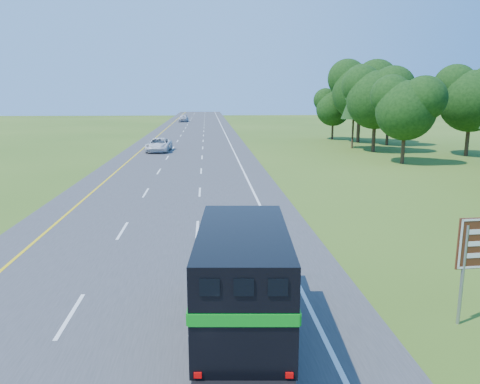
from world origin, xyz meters
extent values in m
cube|color=#38383A|center=(0.00, 50.00, 0.02)|extent=(15.00, 260.00, 0.04)
cube|color=yellow|center=(-5.50, 50.00, 0.04)|extent=(0.15, 260.00, 0.01)
cube|color=white|center=(5.50, 50.00, 0.04)|extent=(0.15, 260.00, 0.01)
cylinder|color=black|center=(2.54, 12.44, 0.54)|extent=(0.39, 1.01, 0.99)
cylinder|color=black|center=(4.43, 12.31, 0.54)|extent=(0.39, 1.01, 0.99)
cylinder|color=black|center=(2.24, 8.13, 0.54)|extent=(0.39, 1.01, 0.99)
cylinder|color=black|center=(4.12, 7.99, 0.54)|extent=(0.39, 1.01, 0.99)
cylinder|color=black|center=(2.16, 7.05, 0.54)|extent=(0.39, 1.01, 0.99)
cylinder|color=black|center=(4.05, 6.91, 0.54)|extent=(0.39, 1.01, 0.99)
cube|color=black|center=(3.28, 9.50, 0.64)|extent=(2.67, 7.35, 0.25)
cube|color=black|center=(3.48, 12.28, 1.63)|extent=(2.32, 1.78, 1.71)
cube|color=black|center=(3.54, 13.11, 2.08)|extent=(1.98, 0.20, 0.54)
cube|color=black|center=(3.24, 8.87, 2.01)|extent=(2.62, 5.38, 2.48)
cube|color=#089316|center=(3.05, 6.24, 2.13)|extent=(2.25, 0.20, 0.27)
cube|color=#089316|center=(2.10, 8.95, 2.13)|extent=(0.41, 5.22, 0.27)
cube|color=#089316|center=(4.38, 8.79, 2.13)|extent=(0.41, 5.22, 0.27)
cube|color=black|center=(2.38, 6.29, 2.84)|extent=(0.41, 0.06, 0.36)
cube|color=black|center=(3.05, 6.24, 2.84)|extent=(0.41, 0.06, 0.36)
cube|color=black|center=(3.72, 6.19, 2.84)|extent=(0.41, 0.06, 0.36)
cube|color=#B20505|center=(2.11, 6.31, 0.91)|extent=(0.16, 0.05, 0.13)
cube|color=#B20505|center=(3.99, 6.17, 0.91)|extent=(0.16, 0.05, 0.13)
imported|color=silver|center=(-3.23, 52.61, 0.82)|extent=(2.87, 5.72, 1.55)
imported|color=silver|center=(-3.25, 113.31, 0.92)|extent=(2.47, 5.30, 1.76)
cylinder|color=gray|center=(9.62, 9.73, 1.50)|extent=(0.10, 0.10, 3.01)
camera|label=1|loc=(2.36, -2.39, 6.59)|focal=35.00mm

